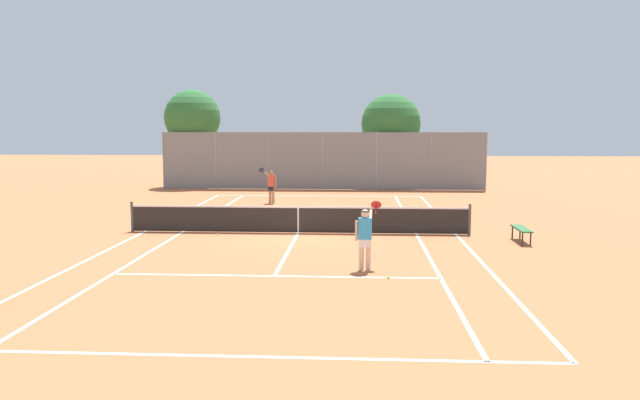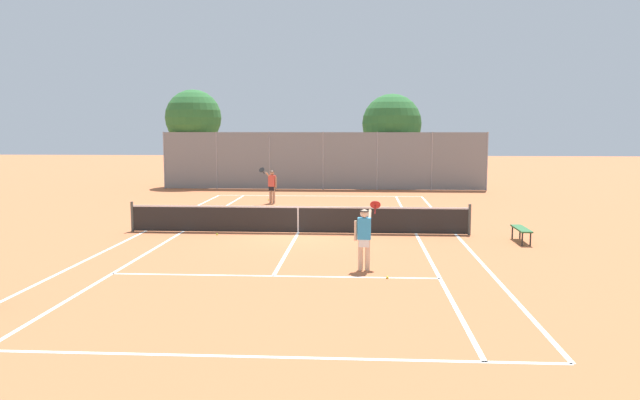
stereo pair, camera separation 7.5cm
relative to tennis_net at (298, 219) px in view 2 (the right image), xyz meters
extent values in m
plane|color=#BC663D|center=(0.00, 0.00, -0.51)|extent=(120.00, 120.00, 0.00)
cube|color=white|center=(0.00, -11.90, -0.51)|extent=(11.00, 0.10, 0.01)
cube|color=white|center=(0.00, 11.90, -0.51)|extent=(11.00, 0.10, 0.01)
cube|color=white|center=(-5.50, 0.00, -0.51)|extent=(0.10, 23.80, 0.01)
cube|color=white|center=(5.50, 0.00, -0.51)|extent=(0.10, 23.80, 0.01)
cube|color=white|center=(-4.13, 0.00, -0.51)|extent=(0.10, 23.80, 0.01)
cube|color=white|center=(4.13, 0.00, -0.51)|extent=(0.10, 23.80, 0.01)
cube|color=white|center=(0.00, -6.40, -0.51)|extent=(8.26, 0.10, 0.01)
cube|color=white|center=(0.00, 6.40, -0.51)|extent=(8.26, 0.10, 0.01)
cube|color=white|center=(0.00, 0.00, -0.51)|extent=(0.10, 12.80, 0.01)
cylinder|color=#474C47|center=(-5.95, 0.00, 0.03)|extent=(0.10, 0.10, 1.07)
cylinder|color=#474C47|center=(5.95, 0.00, 0.03)|extent=(0.10, 0.10, 1.07)
cube|color=black|center=(0.00, 0.00, -0.04)|extent=(11.90, 0.02, 0.89)
cube|color=white|center=(0.00, 0.00, 0.41)|extent=(11.90, 0.03, 0.06)
cube|color=white|center=(0.00, 0.00, -0.06)|extent=(0.05, 0.03, 0.89)
cylinder|color=beige|center=(2.18, -5.61, -0.10)|extent=(0.13, 0.13, 0.82)
cylinder|color=beige|center=(2.36, -5.62, -0.10)|extent=(0.13, 0.13, 0.82)
cube|color=white|center=(2.27, -5.61, 0.23)|extent=(0.29, 0.20, 0.24)
cube|color=#3399D8|center=(2.27, -5.61, 0.59)|extent=(0.35, 0.22, 0.56)
sphere|color=beige|center=(2.27, -5.61, 0.98)|extent=(0.22, 0.22, 0.22)
cylinder|color=black|center=(2.27, -5.61, 1.05)|extent=(0.23, 0.23, 0.02)
cylinder|color=beige|center=(2.05, -5.60, 0.53)|extent=(0.08, 0.08, 0.52)
cylinder|color=beige|center=(2.41, -5.48, 0.88)|extent=(0.11, 0.46, 0.35)
cylinder|color=maroon|center=(2.55, -5.23, 1.04)|extent=(0.05, 0.25, 0.22)
cylinder|color=maroon|center=(2.56, -5.11, 1.15)|extent=(0.29, 0.22, 0.23)
cylinder|color=tan|center=(-2.02, 8.50, -0.10)|extent=(0.13, 0.13, 0.82)
cylinder|color=tan|center=(-2.18, 8.57, -0.10)|extent=(0.13, 0.13, 0.82)
cube|color=black|center=(-2.10, 8.54, 0.23)|extent=(0.33, 0.28, 0.24)
cube|color=#D84C3F|center=(-2.10, 8.54, 0.59)|extent=(0.39, 0.32, 0.56)
sphere|color=tan|center=(-2.10, 8.54, 0.98)|extent=(0.22, 0.22, 0.22)
cylinder|color=black|center=(-2.10, 8.54, 1.05)|extent=(0.23, 0.23, 0.02)
cylinder|color=tan|center=(-1.90, 8.45, 0.53)|extent=(0.08, 0.08, 0.52)
cylinder|color=tan|center=(-2.28, 8.46, 0.88)|extent=(0.26, 0.45, 0.35)
cylinder|color=black|center=(-2.50, 8.28, 1.04)|extent=(0.13, 0.24, 0.22)
cylinder|color=black|center=(-2.55, 8.17, 1.15)|extent=(0.34, 0.29, 0.23)
sphere|color=#D1DB33|center=(-2.46, 9.73, -0.48)|extent=(0.07, 0.07, 0.07)
sphere|color=#D1DB33|center=(-2.75, -0.60, -0.48)|extent=(0.07, 0.07, 0.07)
sphere|color=#D1DB33|center=(2.83, -6.49, -0.48)|extent=(0.07, 0.07, 0.07)
cube|color=#2D6638|center=(7.38, -1.29, -0.07)|extent=(0.36, 1.50, 0.05)
cylinder|color=#262626|center=(7.26, -1.93, -0.30)|extent=(0.05, 0.05, 0.41)
cylinder|color=#262626|center=(7.26, -0.65, -0.30)|extent=(0.05, 0.05, 0.41)
cylinder|color=#262626|center=(7.51, -1.93, -0.30)|extent=(0.05, 0.05, 0.41)
cylinder|color=#262626|center=(7.51, -0.65, -0.30)|extent=(0.05, 0.05, 0.41)
cylinder|color=gray|center=(-9.61, 15.42, 1.20)|extent=(0.08, 0.08, 3.43)
cylinder|color=gray|center=(-6.41, 15.42, 1.20)|extent=(0.08, 0.08, 3.43)
cylinder|color=gray|center=(-3.20, 15.42, 1.20)|extent=(0.08, 0.08, 3.43)
cylinder|color=gray|center=(0.00, 15.42, 1.20)|extent=(0.08, 0.08, 3.43)
cylinder|color=gray|center=(3.20, 15.42, 1.20)|extent=(0.08, 0.08, 3.43)
cylinder|color=gray|center=(6.41, 15.42, 1.20)|extent=(0.08, 0.08, 3.43)
cylinder|color=gray|center=(9.61, 15.42, 1.20)|extent=(0.08, 0.08, 3.43)
cube|color=slate|center=(0.00, 15.42, 1.20)|extent=(19.23, 0.02, 3.39)
cylinder|color=brown|center=(-8.21, 17.08, 1.03)|extent=(0.24, 0.24, 3.09)
sphere|color=#2D6B33|center=(-8.21, 17.08, 3.79)|extent=(3.47, 3.47, 3.47)
sphere|color=#2D6B33|center=(-8.66, 16.79, 3.36)|extent=(2.21, 2.21, 2.21)
cylinder|color=brown|center=(4.15, 17.54, 0.81)|extent=(0.28, 0.28, 2.64)
sphere|color=#2D6B33|center=(4.15, 17.54, 3.41)|extent=(3.67, 3.67, 3.67)
sphere|color=#2D6B33|center=(3.84, 17.82, 2.96)|extent=(2.30, 2.30, 2.30)
camera|label=1|loc=(2.03, -21.56, 3.20)|focal=35.00mm
camera|label=2|loc=(2.11, -21.55, 3.20)|focal=35.00mm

